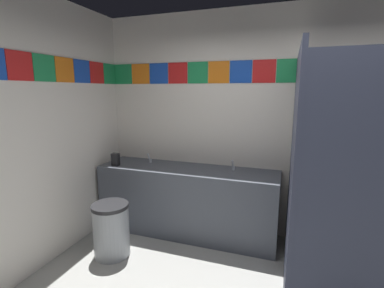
# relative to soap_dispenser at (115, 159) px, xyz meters

# --- Properties ---
(wall_back) EXTENTS (4.31, 0.09, 2.76)m
(wall_back) POSITION_rel_soap_dispenser_xyz_m (1.90, 0.50, 0.45)
(wall_back) COLOR silver
(wall_back) RESTS_ON ground_plane
(vanity_counter) EXTENTS (2.24, 0.58, 0.85)m
(vanity_counter) POSITION_rel_soap_dispenser_xyz_m (0.91, 0.17, -0.50)
(vanity_counter) COLOR #4C515B
(vanity_counter) RESTS_ON ground_plane
(faucet_left) EXTENTS (0.04, 0.10, 0.14)m
(faucet_left) POSITION_rel_soap_dispenser_xyz_m (0.35, 0.26, -0.03)
(faucet_left) COLOR silver
(faucet_left) RESTS_ON vanity_counter
(faucet_right) EXTENTS (0.04, 0.10, 0.14)m
(faucet_right) POSITION_rel_soap_dispenser_xyz_m (1.47, 0.26, -0.03)
(faucet_right) COLOR silver
(faucet_right) RESTS_ON vanity_counter
(soap_dispenser) EXTENTS (0.09, 0.09, 0.16)m
(soap_dispenser) POSITION_rel_soap_dispenser_xyz_m (0.00, 0.00, 0.00)
(soap_dispenser) COLOR black
(soap_dispenser) RESTS_ON vanity_counter
(stall_divider) EXTENTS (0.92, 1.51, 2.15)m
(stall_divider) POSITION_rel_soap_dispenser_xyz_m (2.30, -0.55, 0.14)
(stall_divider) COLOR #33384C
(stall_divider) RESTS_ON ground_plane
(toilet) EXTENTS (0.39, 0.49, 0.74)m
(toilet) POSITION_rel_soap_dispenser_xyz_m (2.76, -0.00, -0.63)
(toilet) COLOR white
(toilet) RESTS_ON ground_plane
(trash_bin) EXTENTS (0.40, 0.40, 0.60)m
(trash_bin) POSITION_rel_soap_dispenser_xyz_m (0.30, -0.58, -0.63)
(trash_bin) COLOR #999EA3
(trash_bin) RESTS_ON ground_plane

